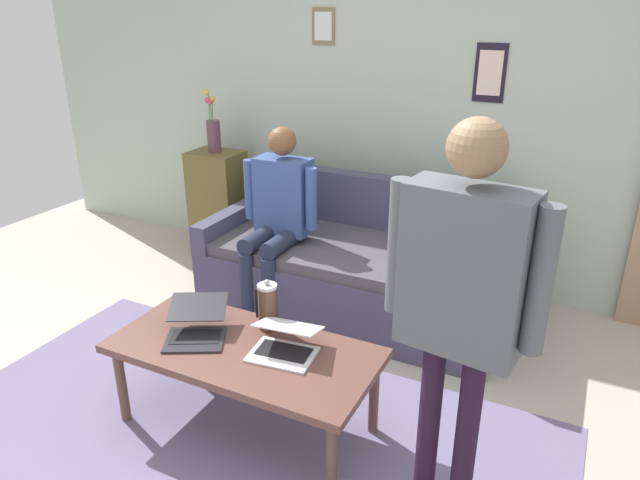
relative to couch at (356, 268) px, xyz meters
The scene contains 12 objects.
ground_plane 1.52m from the couch, 95.14° to the left, with size 7.68×7.68×0.00m, color #BCB1A2.
area_rug 1.53m from the couch, 90.05° to the left, with size 3.16×1.69×0.01m, color slate.
back_wall 1.28m from the couch, 100.47° to the right, with size 7.04×0.11×2.70m.
couch is the anchor object (origin of this frame).
coffee_table 1.41m from the couch, 90.06° to the left, with size 1.32×0.62×0.47m.
laptop_left 1.39m from the couch, 98.58° to the left, with size 0.34×0.33×0.15m.
laptop_center 1.46m from the couch, 79.36° to the left, with size 0.42×0.45×0.14m.
french_press 1.23m from the couch, 90.80° to the left, with size 0.12×0.10×0.28m.
side_shelf 1.46m from the couch, 13.95° to the right, with size 0.42×0.32×0.91m.
flower_vase 1.64m from the couch, 13.91° to the right, with size 0.11×0.11×0.50m.
person_standing 2.03m from the couch, 124.02° to the left, with size 0.60×0.25×1.70m.
person_seated 0.68m from the couch, 25.13° to the left, with size 0.55×0.51×1.28m.
Camera 1 is at (-1.27, 1.90, 2.02)m, focal length 32.31 mm.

